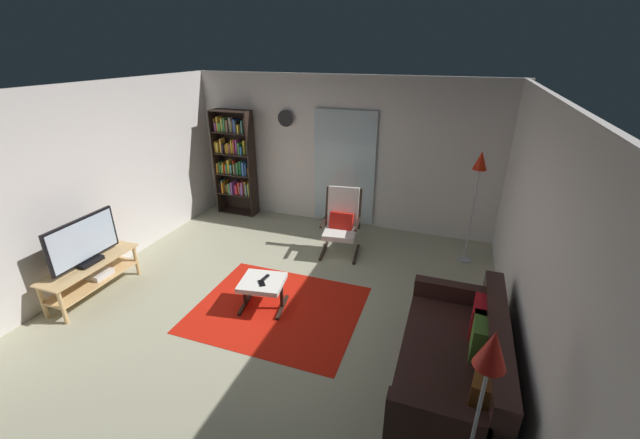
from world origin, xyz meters
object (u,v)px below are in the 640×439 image
at_px(wall_clock, 286,118).
at_px(tv_stand, 93,273).
at_px(ottoman, 262,285).
at_px(leather_sofa, 457,361).
at_px(bookshelf_near_tv, 235,160).
at_px(television, 84,243).
at_px(tv_remote, 265,278).
at_px(lounge_armchair, 342,220).
at_px(floor_lamp_by_shelf, 479,174).
at_px(cell_phone, 262,283).
at_px(floor_lamp_by_sofa, 487,373).

bearing_deg(wall_clock, tv_stand, -112.24).
bearing_deg(ottoman, leather_sofa, -12.56).
height_order(bookshelf_near_tv, ottoman, bookshelf_near_tv).
height_order(television, tv_remote, television).
xyz_separation_m(tv_stand, wall_clock, (1.33, 3.26, 1.54)).
xyz_separation_m(bookshelf_near_tv, lounge_armchair, (2.36, -0.87, -0.51)).
height_order(lounge_armchair, ottoman, lounge_armchair).
bearing_deg(ottoman, floor_lamp_by_shelf, 41.51).
height_order(tv_remote, cell_phone, tv_remote).
xyz_separation_m(leather_sofa, wall_clock, (-3.17, 3.30, 1.55)).
xyz_separation_m(leather_sofa, floor_lamp_by_shelf, (0.06, 2.60, 1.08)).
height_order(lounge_armchair, floor_lamp_by_sofa, floor_lamp_by_sofa).
distance_m(leather_sofa, floor_lamp_by_shelf, 2.82).
bearing_deg(floor_lamp_by_shelf, floor_lamp_by_sofa, -89.76).
bearing_deg(ottoman, lounge_armchair, 74.40).
bearing_deg(tv_stand, floor_lamp_by_sofa, -14.21).
xyz_separation_m(television, bookshelf_near_tv, (0.34, 3.11, 0.28)).
xyz_separation_m(tv_stand, bookshelf_near_tv, (0.34, 3.10, 0.73)).
relative_size(bookshelf_near_tv, floor_lamp_by_sofa, 1.27).
relative_size(lounge_armchair, floor_lamp_by_shelf, 0.60).
height_order(bookshelf_near_tv, wall_clock, wall_clock).
relative_size(leather_sofa, floor_lamp_by_shelf, 1.09).
bearing_deg(tv_remote, wall_clock, 114.69).
bearing_deg(lounge_armchair, tv_stand, -140.43).
bearing_deg(lounge_armchair, floor_lamp_by_shelf, 10.26).
height_order(floor_lamp_by_sofa, wall_clock, wall_clock).
bearing_deg(wall_clock, lounge_armchair, -37.13).
bearing_deg(floor_lamp_by_sofa, leather_sofa, 94.01).
height_order(tv_stand, bookshelf_near_tv, bookshelf_near_tv).
distance_m(television, floor_lamp_by_sofa, 4.75).
bearing_deg(leather_sofa, lounge_armchair, 128.64).
relative_size(tv_stand, floor_lamp_by_shelf, 0.74).
bearing_deg(cell_phone, floor_lamp_by_sofa, -72.14).
relative_size(leather_sofa, floor_lamp_by_sofa, 1.20).
bearing_deg(television, tv_stand, 99.25).
distance_m(tv_stand, floor_lamp_by_shelf, 5.35).
xyz_separation_m(cell_phone, floor_lamp_by_shelf, (2.34, 2.15, 0.99)).
xyz_separation_m(ottoman, floor_lamp_by_sofa, (2.38, -1.64, 0.93)).
relative_size(tv_remote, wall_clock, 0.50).
bearing_deg(floor_lamp_by_sofa, ottoman, 145.43).
height_order(tv_remote, floor_lamp_by_shelf, floor_lamp_by_shelf).
bearing_deg(floor_lamp_by_sofa, lounge_armchair, 119.13).
bearing_deg(cell_phone, ottoman, 74.32).
bearing_deg(tv_remote, floor_lamp_by_shelf, 47.60).
distance_m(ottoman, wall_clock, 3.30).
height_order(lounge_armchair, wall_clock, wall_clock).
bearing_deg(ottoman, wall_clock, 107.43).
bearing_deg(floor_lamp_by_sofa, tv_remote, 144.39).
bearing_deg(lounge_armchair, leather_sofa, -51.36).
distance_m(television, cell_phone, 2.30).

